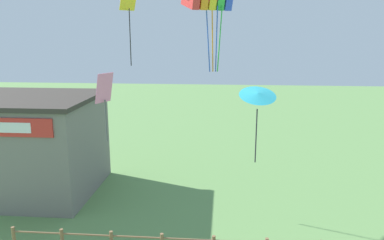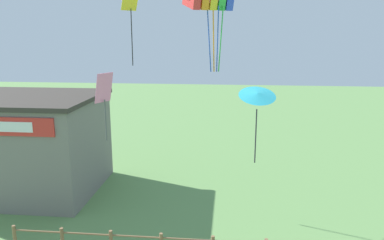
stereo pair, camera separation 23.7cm
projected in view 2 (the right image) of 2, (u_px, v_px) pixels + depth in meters
seaside_building at (23, 143)px, 21.28m from camera, size 8.59×6.58×5.52m
kite_yellow_diamond at (131, 7)px, 19.43m from camera, size 0.95×1.01×4.11m
kite_pink_diamond at (104, 94)px, 13.72m from camera, size 0.55×0.82×2.56m
kite_cyan_delta at (257, 96)px, 13.83m from camera, size 1.56×1.51×2.96m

